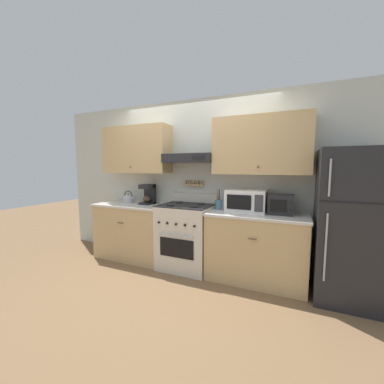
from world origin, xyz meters
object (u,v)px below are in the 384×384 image
refrigerator (350,226)px  microwave (247,200)px  toaster_oven (281,204)px  utensil_crock (219,204)px  stove_range (186,236)px  tea_kettle (128,198)px  coffee_maker (148,194)px

refrigerator → microwave: size_ratio=3.24×
toaster_oven → microwave: bearing=177.5°
utensil_crock → stove_range: bearing=-167.6°
stove_range → tea_kettle: tea_kettle is taller
stove_range → microwave: microwave is taller
toaster_oven → coffee_maker: bearing=179.1°
stove_range → toaster_oven: size_ratio=3.56×
microwave → toaster_oven: 0.45m
coffee_maker → stove_range: bearing=-10.2°
microwave → utensil_crock: 0.40m
refrigerator → tea_kettle: (-3.18, 0.14, 0.12)m
tea_kettle → coffee_maker: (0.39, 0.03, 0.09)m
stove_range → refrigerator: bearing=-0.9°
coffee_maker → utensil_crock: (1.22, -0.03, -0.09)m
refrigerator → microwave: refrigerator is taller
stove_range → utensil_crock: 0.69m
tea_kettle → utensil_crock: size_ratio=0.82×
tea_kettle → utensil_crock: bearing=0.0°
microwave → utensil_crock: bearing=-177.4°
tea_kettle → microwave: size_ratio=0.45×
coffee_maker → microwave: (1.61, -0.01, -0.01)m
refrigerator → coffee_maker: 2.81m
toaster_oven → utensil_crock: bearing=179.9°
refrigerator → toaster_oven: (-0.74, 0.13, 0.18)m
stove_range → refrigerator: size_ratio=0.64×
refrigerator → coffee_maker: size_ratio=5.27×
refrigerator → stove_range: bearing=179.1°
tea_kettle → utensil_crock: (1.61, 0.00, 0.00)m
microwave → utensil_crock: (-0.39, -0.02, -0.07)m
refrigerator → coffee_maker: refrigerator is taller
coffee_maker → microwave: 1.62m
tea_kettle → utensil_crock: utensil_crock is taller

